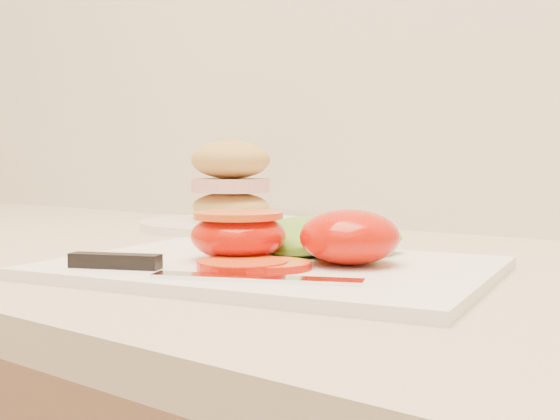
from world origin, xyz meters
The scene contains 9 objects.
cutting_board centered at (-0.49, 1.58, 0.94)m, with size 0.37×0.27×0.01m, color white.
tomato_half_dome centered at (-0.43, 1.61, 0.96)m, with size 0.09×0.09×0.05m, color red.
tomato_half_cut centered at (-0.53, 1.58, 0.96)m, with size 0.09×0.09×0.04m.
tomato_slice_0 centered at (-0.49, 1.54, 0.94)m, with size 0.07×0.07×0.01m, color orange.
tomato_slice_1 centered at (-0.47, 1.55, 0.94)m, with size 0.06×0.06×0.01m, color orange.
lettuce_leaf_0 centered at (-0.53, 1.66, 0.95)m, with size 0.15×0.10×0.03m, color #72B32F.
lettuce_leaf_1 centered at (-0.48, 1.67, 0.95)m, with size 0.12×0.08×0.03m, color #72B32F.
knife centered at (-0.52, 1.49, 0.94)m, with size 0.24×0.09×0.01m.
sandwich_plate centered at (-0.79, 1.86, 0.98)m, with size 0.26×0.26×0.13m.
Camera 1 is at (-0.12, 1.11, 1.03)m, focal length 45.00 mm.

